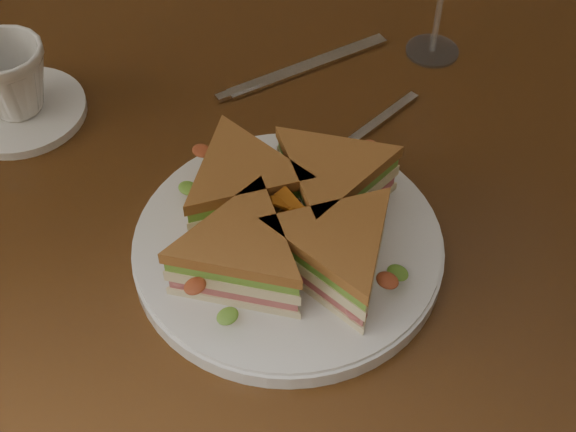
# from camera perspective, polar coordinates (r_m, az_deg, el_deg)

# --- Properties ---
(table) EXTENTS (1.20, 0.80, 0.75)m
(table) POSITION_cam_1_polar(r_m,az_deg,el_deg) (0.86, 2.14, -1.36)
(table) COLOR #341C0B
(table) RESTS_ON ground
(plate) EXTENTS (0.28, 0.28, 0.02)m
(plate) POSITION_cam_1_polar(r_m,az_deg,el_deg) (0.72, 0.00, -2.20)
(plate) COLOR silver
(plate) RESTS_ON table
(sandwich_wedges) EXTENTS (0.28, 0.28, 0.06)m
(sandwich_wedges) POSITION_cam_1_polar(r_m,az_deg,el_deg) (0.69, 0.00, -0.27)
(sandwich_wedges) COLOR beige
(sandwich_wedges) RESTS_ON plate
(crisps_mound) EXTENTS (0.09, 0.09, 0.05)m
(crisps_mound) POSITION_cam_1_polar(r_m,az_deg,el_deg) (0.69, 0.00, -0.49)
(crisps_mound) COLOR #B25F16
(crisps_mound) RESTS_ON plate
(spoon) EXTENTS (0.17, 0.10, 0.01)m
(spoon) POSITION_cam_1_polar(r_m,az_deg,el_deg) (0.80, 2.85, 4.16)
(spoon) COLOR silver
(spoon) RESTS_ON table
(knife) EXTENTS (0.21, 0.07, 0.00)m
(knife) POSITION_cam_1_polar(r_m,az_deg,el_deg) (0.90, 0.69, 10.31)
(knife) COLOR silver
(knife) RESTS_ON table
(saucer) EXTENTS (0.14, 0.14, 0.01)m
(saucer) POSITION_cam_1_polar(r_m,az_deg,el_deg) (0.89, -18.48, 7.09)
(saucer) COLOR silver
(saucer) RESTS_ON table
(coffee_cup) EXTENTS (0.09, 0.09, 0.08)m
(coffee_cup) POSITION_cam_1_polar(r_m,az_deg,el_deg) (0.87, -19.17, 9.20)
(coffee_cup) COLOR silver
(coffee_cup) RESTS_ON saucer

